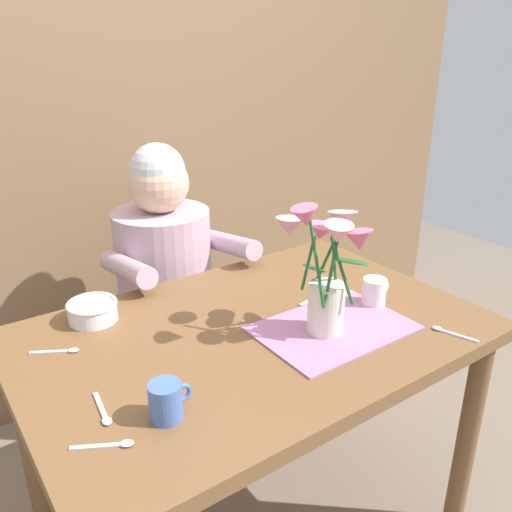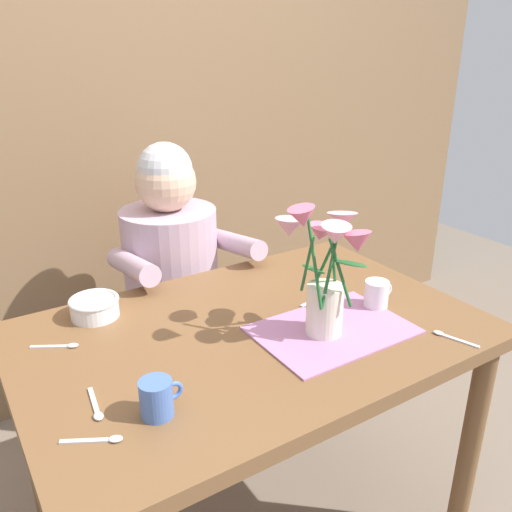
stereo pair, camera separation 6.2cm
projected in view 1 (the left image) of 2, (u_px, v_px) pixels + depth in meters
wood_panel_backdrop at (95, 97)px, 2.00m from camera, size 4.00×0.10×2.50m
dining_table at (254, 359)px, 1.43m from camera, size 1.20×0.80×0.74m
seated_person at (167, 299)px, 1.95m from camera, size 0.45×0.47×1.14m
striped_placemat at (333, 328)px, 1.39m from camera, size 0.40×0.28×0.00m
flower_vase at (326, 268)px, 1.31m from camera, size 0.22×0.27×0.36m
ceramic_bowl at (92, 310)px, 1.43m from camera, size 0.14×0.14×0.06m
dinner_knife at (321, 295)px, 1.57m from camera, size 0.19×0.05×0.00m
tea_cup at (374, 292)px, 1.51m from camera, size 0.09×0.07×0.08m
ceramic_mug at (166, 401)px, 1.05m from camera, size 0.09×0.07×0.08m
spoon_0 at (104, 414)px, 1.07m from camera, size 0.03×0.12×0.01m
spoon_1 at (447, 332)px, 1.37m from camera, size 0.05×0.12×0.01m
spoon_2 at (113, 445)px, 0.99m from camera, size 0.11×0.07×0.01m
spoon_3 at (62, 351)px, 1.29m from camera, size 0.11×0.07×0.01m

